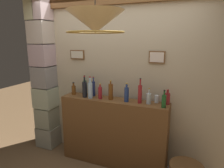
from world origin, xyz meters
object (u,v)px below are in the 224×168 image
at_px(liquor_bottle_rum, 94,88).
at_px(pendant_lamp, 95,22).
at_px(liquor_bottle_bourbon, 74,90).
at_px(liquor_bottle_mezcal, 90,90).
at_px(liquor_bottle_scotch, 85,89).
at_px(liquor_bottle_tequila, 149,98).
at_px(liquor_bottle_port, 140,94).
at_px(glass_tumbler_rocks, 156,99).
at_px(liquor_bottle_whiskey, 111,92).
at_px(liquor_bottle_vermouth, 167,98).
at_px(liquor_bottle_amaro, 85,87).
at_px(liquor_bottle_rye, 164,101).
at_px(liquor_bottle_vodka, 127,94).
at_px(liquor_bottle_brandy, 100,93).

distance_m(liquor_bottle_rum, pendant_lamp, 1.38).
relative_size(liquor_bottle_bourbon, liquor_bottle_mezcal, 0.61).
height_order(liquor_bottle_scotch, liquor_bottle_tequila, liquor_bottle_scotch).
distance_m(liquor_bottle_port, glass_tumbler_rocks, 0.26).
distance_m(liquor_bottle_bourbon, liquor_bottle_whiskey, 0.67).
height_order(liquor_bottle_scotch, pendant_lamp, pendant_lamp).
bearing_deg(liquor_bottle_vermouth, pendant_lamp, -124.39).
xyz_separation_m(liquor_bottle_bourbon, pendant_lamp, (0.85, -0.85, 0.96)).
xyz_separation_m(liquor_bottle_amaro, pendant_lamp, (0.69, -0.94, 0.92)).
distance_m(liquor_bottle_bourbon, liquor_bottle_rye, 1.45).
distance_m(liquor_bottle_vodka, liquor_bottle_brandy, 0.42).
bearing_deg(pendant_lamp, liquor_bottle_brandy, 113.43).
xyz_separation_m(liquor_bottle_brandy, liquor_bottle_whiskey, (0.16, 0.02, 0.03)).
distance_m(liquor_bottle_scotch, liquor_bottle_vodka, 0.67).
bearing_deg(liquor_bottle_amaro, liquor_bottle_tequila, -5.38).
relative_size(liquor_bottle_rum, liquor_bottle_amaro, 0.98).
bearing_deg(liquor_bottle_whiskey, liquor_bottle_amaro, 167.17).
bearing_deg(liquor_bottle_rum, liquor_bottle_brandy, -31.37).
relative_size(liquor_bottle_rum, liquor_bottle_scotch, 0.93).
xyz_separation_m(liquor_bottle_port, liquor_bottle_brandy, (-0.61, -0.02, -0.04)).
relative_size(liquor_bottle_vodka, liquor_bottle_amaro, 0.87).
distance_m(liquor_bottle_bourbon, liquor_bottle_vermouth, 1.48).
relative_size(liquor_bottle_port, liquor_bottle_bourbon, 1.76).
xyz_separation_m(liquor_bottle_vodka, liquor_bottle_amaro, (-0.76, 0.13, 0.01)).
xyz_separation_m(liquor_bottle_bourbon, liquor_bottle_scotch, (0.24, -0.06, 0.05)).
bearing_deg(pendant_lamp, liquor_bottle_bourbon, 134.92).
bearing_deg(glass_tumbler_rocks, liquor_bottle_whiskey, -170.77).
xyz_separation_m(liquor_bottle_rye, glass_tumbler_rocks, (-0.13, 0.18, -0.04)).
bearing_deg(glass_tumbler_rocks, liquor_bottle_rye, -54.50).
relative_size(liquor_bottle_vodka, liquor_bottle_vermouth, 1.33).
relative_size(liquor_bottle_port, liquor_bottle_tequila, 1.60).
relative_size(liquor_bottle_rum, pendant_lamp, 0.54).
relative_size(liquor_bottle_rum, liquor_bottle_vermouth, 1.49).
bearing_deg(liquor_bottle_brandy, glass_tumbler_rocks, 8.94).
bearing_deg(liquor_bottle_brandy, liquor_bottle_whiskey, 7.80).
bearing_deg(liquor_bottle_rye, glass_tumbler_rocks, 125.50).
distance_m(liquor_bottle_tequila, pendant_lamp, 1.33).
bearing_deg(liquor_bottle_scotch, liquor_bottle_tequila, 2.96).
xyz_separation_m(liquor_bottle_bourbon, liquor_bottle_whiskey, (0.66, -0.03, 0.04)).
bearing_deg(liquor_bottle_whiskey, glass_tumbler_rocks, 9.23).
height_order(liquor_bottle_amaro, liquor_bottle_whiskey, liquor_bottle_amaro).
bearing_deg(liquor_bottle_amaro, glass_tumbler_rocks, -0.39).
xyz_separation_m(liquor_bottle_brandy, liquor_bottle_tequila, (0.73, 0.04, -0.01)).
xyz_separation_m(liquor_bottle_bourbon, liquor_bottle_vodka, (0.92, -0.04, 0.03)).
relative_size(liquor_bottle_rum, glass_tumbler_rocks, 2.89).
height_order(liquor_bottle_scotch, liquor_bottle_whiskey, liquor_bottle_scotch).
bearing_deg(liquor_bottle_scotch, liquor_bottle_mezcal, -6.09).
xyz_separation_m(liquor_bottle_rum, pendant_lamp, (0.51, -0.90, 0.92)).
xyz_separation_m(liquor_bottle_mezcal, pendant_lamp, (0.50, -0.77, 0.91)).
bearing_deg(liquor_bottle_amaro, liquor_bottle_whiskey, -12.83).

